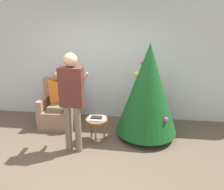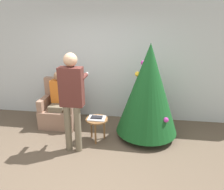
% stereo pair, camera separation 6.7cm
% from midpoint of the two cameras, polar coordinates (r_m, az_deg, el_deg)
% --- Properties ---
extents(ground_plane, '(14.00, 14.00, 0.00)m').
position_cam_midpoint_polar(ground_plane, '(3.68, -8.34, -19.78)').
color(ground_plane, brown).
extents(wall_back, '(8.00, 0.06, 2.70)m').
position_cam_midpoint_polar(wall_back, '(5.12, -2.16, 8.61)').
color(wall_back, silver).
rests_on(wall_back, ground_plane).
extents(christmas_tree, '(1.22, 1.22, 1.90)m').
position_cam_midpoint_polar(christmas_tree, '(4.27, 9.90, 1.45)').
color(christmas_tree, brown).
rests_on(christmas_tree, ground_plane).
extents(armchair, '(0.78, 0.65, 1.04)m').
position_cam_midpoint_polar(armchair, '(5.09, -12.98, -3.65)').
color(armchair, '#93705B').
rests_on(armchair, ground_plane).
extents(person_seated, '(0.36, 0.46, 1.22)m').
position_cam_midpoint_polar(person_seated, '(4.95, -13.38, -0.51)').
color(person_seated, '#6B604C').
rests_on(person_seated, ground_plane).
extents(person_standing, '(0.42, 0.57, 1.78)m').
position_cam_midpoint_polar(person_standing, '(3.81, -9.96, 0.17)').
color(person_standing, '#6B604C').
rests_on(person_standing, ground_plane).
extents(side_stool, '(0.43, 0.43, 0.47)m').
position_cam_midpoint_polar(side_stool, '(4.30, -3.53, -7.03)').
color(side_stool, brown).
rests_on(side_stool, ground_plane).
extents(laptop, '(0.33, 0.26, 0.02)m').
position_cam_midpoint_polar(laptop, '(4.27, -3.55, -6.08)').
color(laptop, silver).
rests_on(laptop, side_stool).
extents(book, '(0.22, 0.12, 0.02)m').
position_cam_midpoint_polar(book, '(4.26, -3.55, -5.82)').
color(book, black).
rests_on(book, laptop).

